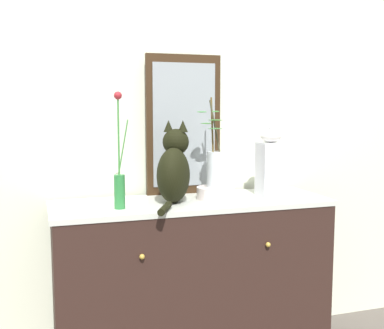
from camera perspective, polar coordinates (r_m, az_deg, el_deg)
The scene contains 8 objects.
wall_back at distance 2.63m, azimuth -2.02°, elevation 6.68°, with size 4.40×0.08×2.60m, color silver.
sideboard at distance 2.50m, azimuth 0.00°, elevation -13.85°, with size 1.37×0.47×0.85m.
mirror_leaning at distance 2.54m, azimuth -0.99°, elevation 4.71°, with size 0.40×0.03×0.73m.
cat_sitting at distance 2.32m, azimuth -2.18°, elevation -0.53°, with size 0.27×0.42×0.40m.
vase_slim_green at distance 2.20m, azimuth -8.60°, elevation -1.71°, with size 0.07×0.05×0.53m.
bowl_porcelain at distance 2.43m, azimuth 2.81°, elevation -3.38°, with size 0.19×0.19×0.06m, color silver.
vase_glass_clear at distance 2.41m, azimuth 2.79°, elevation -0.14°, with size 0.16×0.17×0.45m.
jar_lidded_porcelain at distance 2.52m, azimuth 9.31°, elevation 0.05°, with size 0.12×0.12×0.37m.
Camera 1 is at (-0.71, -2.23, 1.31)m, focal length 44.98 mm.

